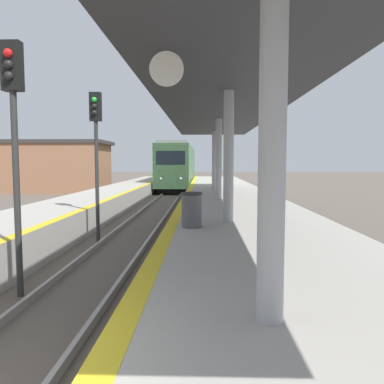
{
  "coord_description": "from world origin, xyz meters",
  "views": [
    {
      "loc": [
        2.45,
        -2.41,
        2.58
      ],
      "look_at": [
        1.93,
        15.05,
        1.18
      ],
      "focal_mm": 35.0,
      "sensor_mm": 36.0,
      "label": 1
    }
  ],
  "objects_px": {
    "trash_bin": "(192,210)",
    "signal_mid": "(96,139)",
    "signal_near": "(14,122)",
    "train": "(178,166)"
  },
  "relations": [
    {
      "from": "signal_mid",
      "to": "trash_bin",
      "type": "height_order",
      "value": "signal_mid"
    },
    {
      "from": "train",
      "to": "trash_bin",
      "type": "height_order",
      "value": "train"
    },
    {
      "from": "train",
      "to": "signal_near",
      "type": "relative_size",
      "value": 3.85
    },
    {
      "from": "signal_near",
      "to": "signal_mid",
      "type": "xyz_separation_m",
      "value": [
        0.09,
        5.02,
        0.0
      ]
    },
    {
      "from": "signal_near",
      "to": "trash_bin",
      "type": "height_order",
      "value": "signal_near"
    },
    {
      "from": "train",
      "to": "trash_bin",
      "type": "distance_m",
      "value": 28.32
    },
    {
      "from": "signal_near",
      "to": "signal_mid",
      "type": "distance_m",
      "value": 5.02
    },
    {
      "from": "signal_mid",
      "to": "train",
      "type": "bearing_deg",
      "value": 87.82
    },
    {
      "from": "signal_near",
      "to": "trash_bin",
      "type": "xyz_separation_m",
      "value": [
        3.23,
        2.2,
        -1.92
      ]
    },
    {
      "from": "trash_bin",
      "to": "signal_mid",
      "type": "bearing_deg",
      "value": 138.1
    }
  ]
}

